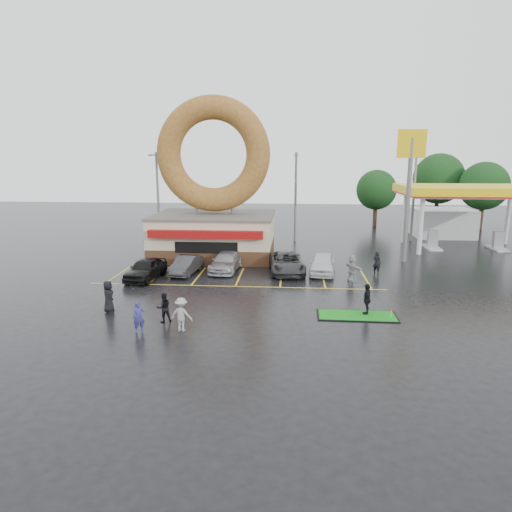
# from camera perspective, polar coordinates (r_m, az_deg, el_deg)

# --- Properties ---
(ground) EXTENTS (120.00, 120.00, 0.00)m
(ground) POSITION_cam_1_polar(r_m,az_deg,el_deg) (27.36, -3.51, -5.76)
(ground) COLOR black
(ground) RESTS_ON ground
(donut_shop) EXTENTS (10.20, 8.70, 13.50)m
(donut_shop) POSITION_cam_1_polar(r_m,az_deg,el_deg) (39.51, -5.27, 6.38)
(donut_shop) COLOR #472B19
(donut_shop) RESTS_ON ground
(gas_station) EXTENTS (12.30, 13.65, 5.90)m
(gas_station) POSITION_cam_1_polar(r_m,az_deg,el_deg) (49.66, 23.83, 5.69)
(gas_station) COLOR silver
(gas_station) RESTS_ON ground
(shell_sign) EXTENTS (2.20, 0.36, 10.60)m
(shell_sign) POSITION_cam_1_polar(r_m,az_deg,el_deg) (38.88, 18.68, 10.02)
(shell_sign) COLOR slate
(shell_sign) RESTS_ON ground
(streetlight_left) EXTENTS (0.40, 2.21, 9.00)m
(streetlight_left) POSITION_cam_1_polar(r_m,az_deg,el_deg) (47.84, -12.19, 7.55)
(streetlight_left) COLOR slate
(streetlight_left) RESTS_ON ground
(streetlight_mid) EXTENTS (0.40, 2.21, 9.00)m
(streetlight_mid) POSITION_cam_1_polar(r_m,az_deg,el_deg) (46.82, 4.97, 7.68)
(streetlight_mid) COLOR slate
(streetlight_mid) RESTS_ON ground
(streetlight_right) EXTENTS (0.40, 2.21, 9.00)m
(streetlight_right) POSITION_cam_1_polar(r_m,az_deg,el_deg) (49.35, 19.15, 7.29)
(streetlight_right) COLOR slate
(streetlight_right) RESTS_ON ground
(tree_far_a) EXTENTS (5.60, 5.60, 8.00)m
(tree_far_a) POSITION_cam_1_polar(r_m,az_deg,el_deg) (60.11, 26.62, 7.82)
(tree_far_a) COLOR #332114
(tree_far_a) RESTS_ON ground
(tree_far_c) EXTENTS (6.30, 6.30, 9.00)m
(tree_far_c) POSITION_cam_1_polar(r_m,az_deg,el_deg) (62.53, 21.88, 8.95)
(tree_far_c) COLOR #332114
(tree_far_c) RESTS_ON ground
(tree_far_d) EXTENTS (4.90, 4.90, 7.00)m
(tree_far_d) POSITION_cam_1_polar(r_m,az_deg,el_deg) (58.79, 14.81, 7.99)
(tree_far_d) COLOR #332114
(tree_far_d) RESTS_ON ground
(car_black) EXTENTS (2.32, 4.65, 1.52)m
(car_black) POSITION_cam_1_polar(r_m,az_deg,el_deg) (33.10, -13.62, -1.55)
(car_black) COLOR black
(car_black) RESTS_ON ground
(car_dgrey) EXTENTS (1.90, 4.13, 1.31)m
(car_dgrey) POSITION_cam_1_polar(r_m,az_deg,el_deg) (34.06, -8.76, -1.14)
(car_dgrey) COLOR #302F32
(car_dgrey) RESTS_ON ground
(car_silver) EXTENTS (2.31, 4.90, 1.38)m
(car_silver) POSITION_cam_1_polar(r_m,az_deg,el_deg) (34.69, -3.78, -0.72)
(car_silver) COLOR #959499
(car_silver) RESTS_ON ground
(car_grey) EXTENTS (3.01, 5.60, 1.49)m
(car_grey) POSITION_cam_1_polar(r_m,az_deg,el_deg) (34.06, 3.85, -0.86)
(car_grey) COLOR #2F2F31
(car_grey) RESTS_ON ground
(car_white) EXTENTS (2.25, 4.56, 1.49)m
(car_white) POSITION_cam_1_polar(r_m,az_deg,el_deg) (34.08, 8.33, -0.96)
(car_white) COLOR silver
(car_white) RESTS_ON ground
(person_blue) EXTENTS (0.68, 0.60, 1.56)m
(person_blue) POSITION_cam_1_polar(r_m,az_deg,el_deg) (23.23, -14.43, -7.42)
(person_blue) COLOR navy
(person_blue) RESTS_ON ground
(person_blackjkt) EXTENTS (0.95, 0.89, 1.56)m
(person_blackjkt) POSITION_cam_1_polar(r_m,az_deg,el_deg) (24.36, -11.45, -6.34)
(person_blackjkt) COLOR black
(person_blackjkt) RESTS_ON ground
(person_hoodie) EXTENTS (1.19, 0.81, 1.71)m
(person_hoodie) POSITION_cam_1_polar(r_m,az_deg,el_deg) (22.95, -9.30, -7.22)
(person_hoodie) COLOR gray
(person_hoodie) RESTS_ON ground
(person_bystander) EXTENTS (0.68, 0.95, 1.80)m
(person_bystander) POSITION_cam_1_polar(r_m,az_deg,el_deg) (26.62, -17.97, -4.84)
(person_bystander) COLOR black
(person_bystander) RESTS_ON ground
(person_cameraman) EXTENTS (0.63, 1.10, 1.77)m
(person_cameraman) POSITION_cam_1_polar(r_m,az_deg,el_deg) (25.62, 13.70, -5.28)
(person_cameraman) COLOR black
(person_cameraman) RESTS_ON ground
(person_walker_near) EXTENTS (1.31, 1.76, 1.84)m
(person_walker_near) POSITION_cam_1_polar(r_m,az_deg,el_deg) (32.32, 11.91, -1.50)
(person_walker_near) COLOR #9D9D9F
(person_walker_near) RESTS_ON ground
(person_walker_far) EXTENTS (0.74, 0.69, 1.70)m
(person_walker_far) POSITION_cam_1_polar(r_m,az_deg,el_deg) (34.69, 14.87, -0.84)
(person_walker_far) COLOR black
(person_walker_far) RESTS_ON ground
(dumpster) EXTENTS (1.82, 1.22, 1.30)m
(dumpster) POSITION_cam_1_polar(r_m,az_deg,el_deg) (41.01, -12.31, 0.98)
(dumpster) COLOR #1C491E
(dumpster) RESTS_ON ground
(putting_green) EXTENTS (4.31, 1.91, 0.54)m
(putting_green) POSITION_cam_1_polar(r_m,az_deg,el_deg) (25.54, 12.49, -7.29)
(putting_green) COLOR black
(putting_green) RESTS_ON ground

